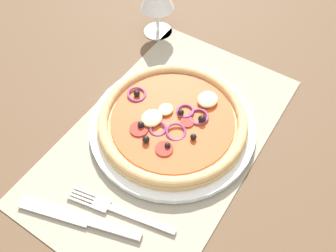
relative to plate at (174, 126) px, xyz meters
The scene contains 6 objects.
ground_plane 3.10cm from the plate, behind, with size 190.00×140.00×2.40cm, color brown.
placemat 2.31cm from the plate, behind, with size 51.45×30.95×0.40cm, color gray.
plate is the anchor object (origin of this frame).
pizza 1.70cm from the plate, 46.45° to the left, with size 26.73×26.73×2.70cm.
fork 18.17cm from the plate, behind, with size 5.15×17.93×0.44cm.
knife 22.61cm from the plate, behind, with size 7.26×19.65×0.62cm.
Camera 1 is at (-29.93, -19.88, 52.96)cm, focal length 38.14 mm.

